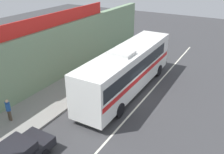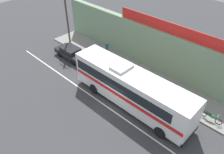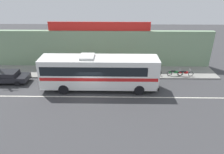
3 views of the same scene
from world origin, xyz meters
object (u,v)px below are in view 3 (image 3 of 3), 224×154
(parked_car, at_px, (8,77))
(intercity_bus, at_px, (99,71))
(motorcycle_blue, at_px, (153,72))
(motorcycle_black, at_px, (185,73))
(pedestrian_by_curb, at_px, (41,63))
(motorcycle_orange, at_px, (175,72))

(parked_car, bearing_deg, intercity_bus, -6.93)
(intercity_bus, xyz_separation_m, motorcycle_blue, (6.34, 3.15, -1.50))
(motorcycle_black, bearing_deg, parked_car, -175.23)
(pedestrian_by_curb, bearing_deg, motorcycle_orange, -5.71)
(motorcycle_black, bearing_deg, pedestrian_by_curb, 174.27)
(intercity_bus, relative_size, pedestrian_by_curb, 7.68)
(parked_car, bearing_deg, motorcycle_orange, 5.44)
(motorcycle_blue, xyz_separation_m, pedestrian_by_curb, (-14.03, 1.60, 0.48))
(intercity_bus, xyz_separation_m, pedestrian_by_curb, (-7.69, 4.75, -1.02))
(intercity_bus, bearing_deg, pedestrian_by_curb, 148.28)
(motorcycle_orange, xyz_separation_m, pedestrian_by_curb, (-16.60, 1.66, 0.48))
(motorcycle_orange, distance_m, motorcycle_black, 1.20)
(intercity_bus, height_order, motorcycle_black, intercity_bus)
(motorcycle_black, bearing_deg, motorcycle_blue, 177.19)
(motorcycle_blue, relative_size, motorcycle_black, 1.01)
(motorcycle_blue, bearing_deg, motorcycle_orange, -1.32)
(parked_car, bearing_deg, motorcycle_blue, 6.47)
(intercity_bus, distance_m, motorcycle_blue, 7.24)
(parked_car, relative_size, motorcycle_blue, 2.25)
(motorcycle_orange, height_order, pedestrian_by_curb, pedestrian_by_curb)
(intercity_bus, bearing_deg, motorcycle_black, 16.38)
(parked_car, distance_m, motorcycle_orange, 19.36)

